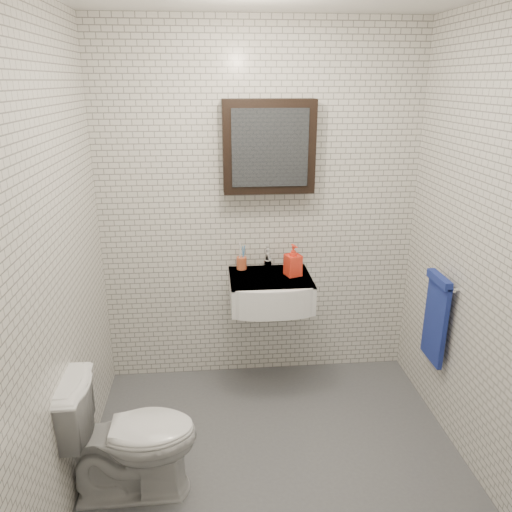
# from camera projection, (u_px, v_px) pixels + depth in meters

# --- Properties ---
(ground) EXTENTS (2.20, 2.00, 0.01)m
(ground) POSITION_uv_depth(u_px,v_px,m) (276.00, 459.00, 2.93)
(ground) COLOR #4F5157
(ground) RESTS_ON ground
(room_shell) EXTENTS (2.22, 2.02, 2.51)m
(room_shell) POSITION_uv_depth(u_px,v_px,m) (280.00, 219.00, 2.45)
(room_shell) COLOR silver
(room_shell) RESTS_ON ground
(washbasin) EXTENTS (0.55, 0.50, 0.20)m
(washbasin) POSITION_uv_depth(u_px,v_px,m) (271.00, 292.00, 3.37)
(washbasin) COLOR white
(washbasin) RESTS_ON room_shell
(faucet) EXTENTS (0.06, 0.20, 0.15)m
(faucet) POSITION_uv_depth(u_px,v_px,m) (268.00, 260.00, 3.51)
(faucet) COLOR silver
(faucet) RESTS_ON washbasin
(mirror_cabinet) EXTENTS (0.60, 0.15, 0.60)m
(mirror_cabinet) POSITION_uv_depth(u_px,v_px,m) (269.00, 147.00, 3.24)
(mirror_cabinet) COLOR black
(mirror_cabinet) RESTS_ON room_shell
(towel_rail) EXTENTS (0.09, 0.30, 0.58)m
(towel_rail) POSITION_uv_depth(u_px,v_px,m) (436.00, 315.00, 3.11)
(towel_rail) COLOR silver
(towel_rail) RESTS_ON room_shell
(toothbrush_cup) EXTENTS (0.09, 0.09, 0.19)m
(toothbrush_cup) POSITION_uv_depth(u_px,v_px,m) (242.00, 262.00, 3.51)
(toothbrush_cup) COLOR #BE522F
(toothbrush_cup) RESTS_ON washbasin
(soap_bottle) EXTENTS (0.13, 0.13, 0.22)m
(soap_bottle) POSITION_uv_depth(u_px,v_px,m) (293.00, 260.00, 3.37)
(soap_bottle) COLOR orange
(soap_bottle) RESTS_ON washbasin
(toilet) EXTENTS (0.70, 0.40, 0.71)m
(toilet) POSITION_uv_depth(u_px,v_px,m) (129.00, 435.00, 2.60)
(toilet) COLOR white
(toilet) RESTS_ON ground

